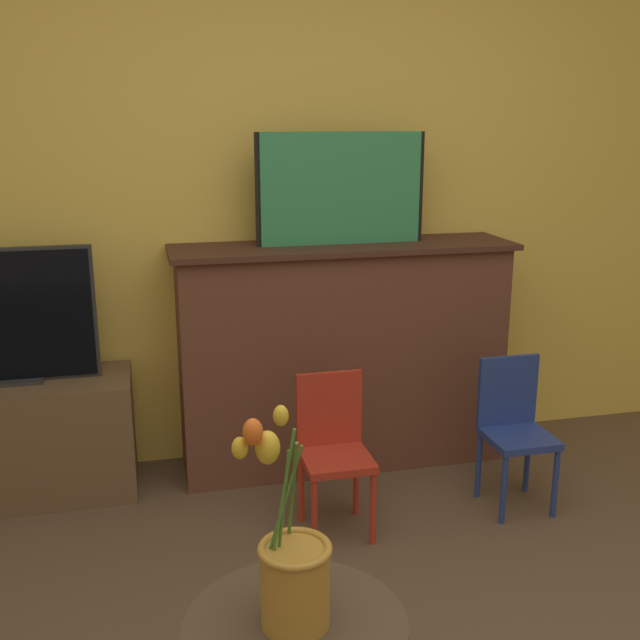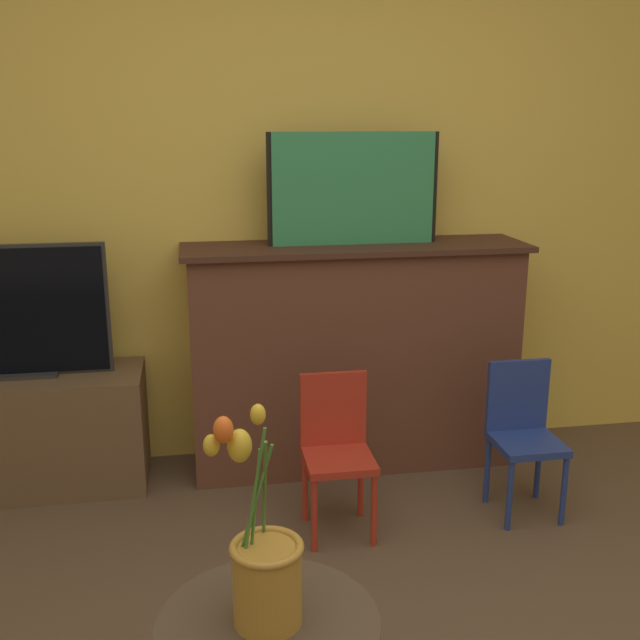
{
  "view_description": "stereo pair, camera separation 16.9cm",
  "coord_description": "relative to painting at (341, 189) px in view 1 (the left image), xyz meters",
  "views": [
    {
      "loc": [
        -0.65,
        -1.3,
        1.59
      ],
      "look_at": [
        -0.05,
        1.15,
        0.91
      ],
      "focal_mm": 42.0,
      "sensor_mm": 36.0,
      "label": 1
    },
    {
      "loc": [
        -0.48,
        -1.33,
        1.59
      ],
      "look_at": [
        -0.05,
        1.15,
        0.91
      ],
      "focal_mm": 42.0,
      "sensor_mm": 36.0,
      "label": 2
    }
  ],
  "objects": [
    {
      "name": "wall_back",
      "position": [
        -0.22,
        0.21,
        0.06
      ],
      "size": [
        8.0,
        0.06,
        2.7
      ],
      "color": "#EAC651",
      "rests_on": "ground"
    },
    {
      "name": "fireplace_mantel",
      "position": [
        0.01,
        -0.01,
        -0.76
      ],
      "size": [
        1.55,
        0.42,
        1.05
      ],
      "color": "brown",
      "rests_on": "ground"
    },
    {
      "name": "painting",
      "position": [
        0.0,
        0.0,
        0.0
      ],
      "size": [
        0.76,
        0.03,
        0.49
      ],
      "color": "black",
      "rests_on": "fireplace_mantel"
    },
    {
      "name": "tv_stand",
      "position": [
        -1.45,
        -0.03,
        -1.03
      ],
      "size": [
        0.99,
        0.4,
        0.52
      ],
      "color": "brown",
      "rests_on": "ground"
    },
    {
      "name": "tv_monitor",
      "position": [
        -1.45,
        -0.03,
        -0.49
      ],
      "size": [
        0.75,
        0.12,
        0.57
      ],
      "color": "#2D2D2D",
      "rests_on": "tv_stand"
    },
    {
      "name": "chair_red",
      "position": [
        -0.19,
        -0.6,
        -0.94
      ],
      "size": [
        0.26,
        0.26,
        0.63
      ],
      "color": "#B22D1E",
      "rests_on": "ground"
    },
    {
      "name": "chair_blue",
      "position": [
        0.6,
        -0.57,
        -0.94
      ],
      "size": [
        0.26,
        0.26,
        0.63
      ],
      "color": "navy",
      "rests_on": "ground"
    },
    {
      "name": "vase_tulips",
      "position": [
        -0.57,
        -1.71,
        -0.72
      ],
      "size": [
        0.22,
        0.26,
        0.53
      ],
      "color": "#B78433",
      "rests_on": "side_table"
    }
  ]
}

